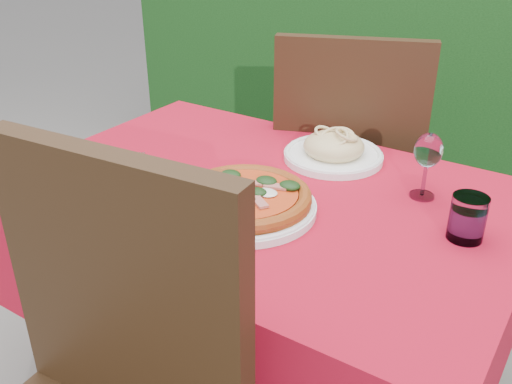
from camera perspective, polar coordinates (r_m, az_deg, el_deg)
The scene contains 8 objects.
hedge at distance 2.75m, azimuth 19.05°, elevation 15.82°, with size 3.20×0.55×1.78m.
dining_table at distance 1.50m, azimuth 0.41°, elevation -4.89°, with size 1.26×0.86×0.75m.
chair_far at distance 1.97m, azimuth 9.14°, elevation 2.95°, with size 0.61×0.61×1.04m.
pizza_plate at distance 1.32m, azimuth -1.16°, elevation -0.81°, with size 0.34×0.34×0.06m.
pasta_plate at distance 1.60m, azimuth 7.76°, elevation 4.17°, with size 0.28×0.28×0.08m.
water_glass at distance 1.28m, azimuth 20.37°, elevation -2.64°, with size 0.08×0.08×0.10m.
wine_glass at distance 1.40m, azimuth 16.83°, elevation 3.75°, with size 0.07×0.07×0.17m.
fork at distance 1.58m, azimuth -12.02°, elevation 2.58°, with size 0.02×0.16×0.00m, color silver.
Camera 1 is at (0.69, -1.07, 1.40)m, focal length 40.00 mm.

